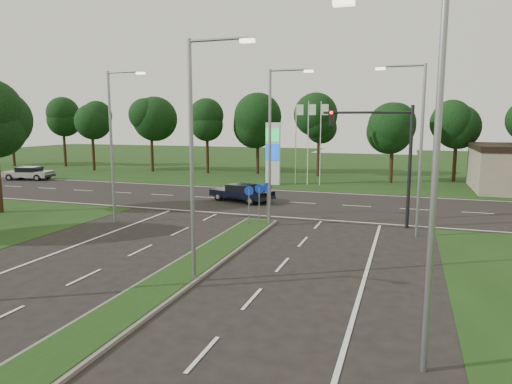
% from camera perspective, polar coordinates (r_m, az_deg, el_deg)
% --- Properties ---
extents(ground, '(160.00, 160.00, 0.00)m').
position_cam_1_polar(ground, '(13.86, -22.49, -17.93)').
color(ground, black).
rests_on(ground, ground).
extents(verge_far, '(160.00, 50.00, 0.02)m').
position_cam_1_polar(verge_far, '(65.03, 11.02, 3.26)').
color(verge_far, '#1A3411').
rests_on(verge_far, ground).
extents(cross_road, '(160.00, 12.00, 0.02)m').
position_cam_1_polar(cross_road, '(34.78, 4.24, -1.30)').
color(cross_road, black).
rests_on(cross_road, ground).
extents(median_kerb, '(2.00, 26.00, 0.12)m').
position_cam_1_polar(median_kerb, '(16.76, -13.33, -12.50)').
color(median_kerb, slate).
rests_on(median_kerb, ground).
extents(streetlight_median_near, '(2.53, 0.22, 9.00)m').
position_cam_1_polar(streetlight_median_near, '(16.93, -7.47, 5.33)').
color(streetlight_median_near, gray).
rests_on(streetlight_median_near, ground).
extents(streetlight_median_far, '(2.53, 0.22, 9.00)m').
position_cam_1_polar(streetlight_median_far, '(26.28, 2.16, 6.60)').
color(streetlight_median_far, gray).
rests_on(streetlight_median_far, ground).
extents(streetlight_left_far, '(2.53, 0.22, 9.00)m').
position_cam_1_polar(streetlight_left_far, '(28.60, -17.34, 6.39)').
color(streetlight_left_far, gray).
rests_on(streetlight_left_far, ground).
extents(streetlight_right_far, '(2.53, 0.22, 9.00)m').
position_cam_1_polar(streetlight_right_far, '(25.22, 19.52, 6.02)').
color(streetlight_right_far, gray).
rests_on(streetlight_right_far, ground).
extents(streetlight_right_near, '(2.53, 0.22, 9.00)m').
position_cam_1_polar(streetlight_right_near, '(11.25, 20.52, 3.14)').
color(streetlight_right_near, gray).
rests_on(streetlight_right_near, ground).
extents(traffic_signal, '(5.10, 0.42, 7.00)m').
position_cam_1_polar(traffic_signal, '(27.26, 16.01, 5.45)').
color(traffic_signal, black).
rests_on(traffic_signal, ground).
extents(median_signs, '(1.16, 1.76, 2.38)m').
position_cam_1_polar(median_signs, '(27.29, 0.34, -0.42)').
color(median_signs, gray).
rests_on(median_signs, ground).
extents(gas_pylon, '(5.80, 1.26, 8.00)m').
position_cam_1_polar(gas_pylon, '(44.06, 2.42, 5.03)').
color(gas_pylon, silver).
rests_on(gas_pylon, ground).
extents(treeline_far, '(6.00, 6.00, 9.90)m').
position_cam_1_polar(treeline_far, '(49.83, 9.04, 9.55)').
color(treeline_far, black).
rests_on(treeline_far, ground).
extents(navy_sedan, '(5.25, 3.42, 1.34)m').
position_cam_1_polar(navy_sedan, '(34.95, -1.77, -0.04)').
color(navy_sedan, black).
rests_on(navy_sedan, ground).
extents(far_car_a, '(5.13, 3.01, 1.39)m').
position_cam_1_polar(far_car_a, '(53.64, -26.55, 2.15)').
color(far_car_a, '#9E9E9E').
rests_on(far_car_a, ground).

